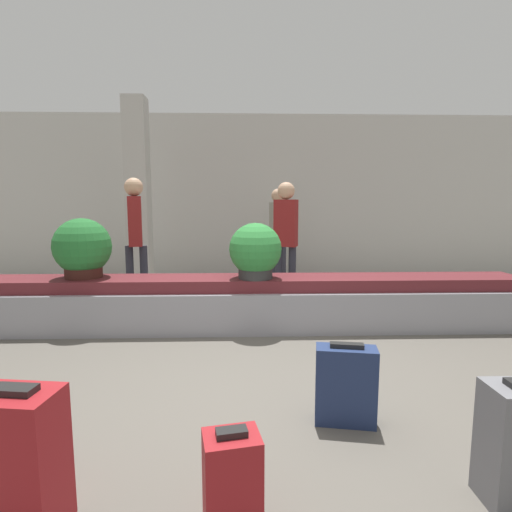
% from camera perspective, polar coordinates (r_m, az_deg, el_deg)
% --- Properties ---
extents(ground_plane, '(18.00, 18.00, 0.00)m').
position_cam_1_polar(ground_plane, '(3.33, 0.99, -18.79)').
color(ground_plane, '#59544C').
extents(back_wall, '(18.00, 0.06, 3.20)m').
position_cam_1_polar(back_wall, '(8.03, -0.80, 8.42)').
color(back_wall, beige).
rests_on(back_wall, ground_plane).
extents(carousel, '(6.54, 0.72, 0.61)m').
position_cam_1_polar(carousel, '(4.79, -0.00, -6.78)').
color(carousel, gray).
rests_on(carousel, ground_plane).
extents(pillar, '(0.37, 0.37, 3.20)m').
position_cam_1_polar(pillar, '(7.05, -16.48, 8.24)').
color(pillar, beige).
rests_on(pillar, ground_plane).
extents(suitcase_0, '(0.40, 0.30, 0.69)m').
position_cam_1_polar(suitcase_0, '(2.26, -30.84, -23.95)').
color(suitcase_0, maroon).
rests_on(suitcase_0, ground_plane).
extents(suitcase_2, '(0.28, 0.24, 0.49)m').
position_cam_1_polar(suitcase_2, '(2.06, -3.44, -29.58)').
color(suitcase_2, maroon).
rests_on(suitcase_2, ground_plane).
extents(suitcase_4, '(0.42, 0.24, 0.56)m').
position_cam_1_polar(suitcase_4, '(2.87, 12.68, -17.54)').
color(suitcase_4, navy).
rests_on(suitcase_4, ground_plane).
extents(potted_plant_0, '(0.61, 0.61, 0.64)m').
position_cam_1_polar(potted_plant_0, '(4.59, -0.08, 0.65)').
color(potted_plant_0, '#2D2D2D').
rests_on(potted_plant_0, carousel).
extents(potted_plant_1, '(0.66, 0.66, 0.70)m').
position_cam_1_polar(potted_plant_1, '(5.06, -23.55, 0.95)').
color(potted_plant_1, '#381914').
rests_on(potted_plant_1, carousel).
extents(traveler_0, '(0.31, 0.37, 1.74)m').
position_cam_1_polar(traveler_0, '(7.25, 3.14, 4.12)').
color(traveler_0, '#282833').
rests_on(traveler_0, ground_plane).
extents(traveler_1, '(0.37, 0.29, 1.78)m').
position_cam_1_polar(traveler_1, '(5.81, 4.27, 3.57)').
color(traveler_1, '#282833').
rests_on(traveler_1, ground_plane).
extents(traveler_2, '(0.31, 0.35, 1.83)m').
position_cam_1_polar(traveler_2, '(5.89, -16.86, 3.69)').
color(traveler_2, '#282833').
rests_on(traveler_2, ground_plane).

